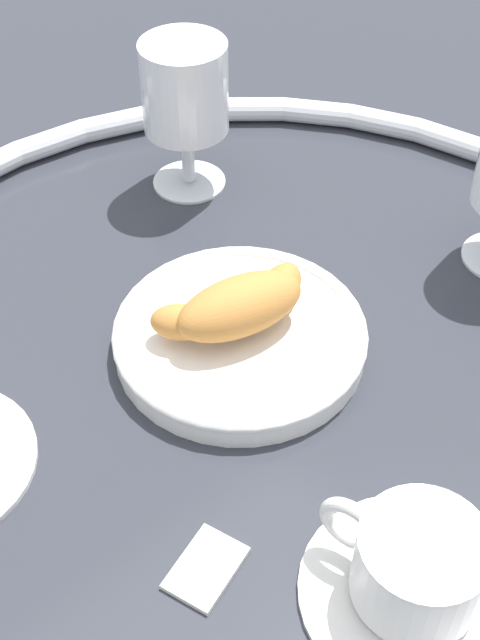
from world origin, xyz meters
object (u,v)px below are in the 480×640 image
coffee_cup_near (415,572)px  pastry_plate (240,336)px  juice_glass_left (185,95)px  croissant_large (238,305)px  sugar_packet (206,566)px

coffee_cup_near → pastry_plate: bearing=76.6°
pastry_plate → juice_glass_left: size_ratio=1.37×
croissant_large → coffee_cup_near: croissant_large is taller
coffee_cup_near → juice_glass_left: (0.15, 0.42, 0.07)m
pastry_plate → coffee_cup_near: 0.23m
croissant_large → juice_glass_left: (0.10, 0.19, 0.05)m
juice_glass_left → pastry_plate: bearing=-117.3°
sugar_packet → croissant_large: bearing=25.0°
pastry_plate → coffee_cup_near: coffee_cup_near is taller
croissant_large → coffee_cup_near: size_ratio=0.99×
croissant_large → coffee_cup_near: 0.23m
pastry_plate → juice_glass_left: juice_glass_left is taller
coffee_cup_near → sugar_packet: coffee_cup_near is taller
pastry_plate → coffee_cup_near: (-0.05, -0.22, 0.01)m
coffee_cup_near → sugar_packet: (-0.08, 0.09, -0.02)m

